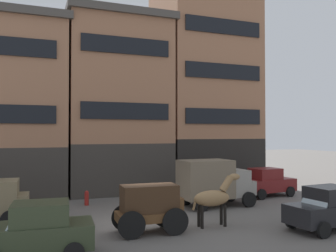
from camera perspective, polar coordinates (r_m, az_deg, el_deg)
The scene contains 10 objects.
ground_plane at distance 16.86m, azimuth -3.83°, elevation -15.30°, with size 120.00×120.00×0.00m, color #605B56.
building_center_left at distance 26.97m, azimuth -8.37°, elevation 3.49°, with size 7.48×7.17×12.52m.
building_center_right at distance 29.64m, azimuth 5.60°, elevation 7.73°, with size 7.72×7.17×17.32m.
cargo_wagon at distance 15.25m, azimuth -2.79°, elevation -12.40°, with size 2.95×1.61×1.98m.
draft_horse at distance 16.35m, azimuth 7.29°, elevation -11.18°, with size 2.35×0.66×2.30m.
delivery_truck_far at distance 20.70m, azimuth 7.37°, elevation -8.64°, with size 4.41×2.27×2.62m.
sedan_dark at distance 24.71m, azimuth 15.38°, elevation -8.58°, with size 3.85×2.17×1.83m.
sedan_light at distance 17.19m, azimuth 24.05°, elevation -11.81°, with size 3.82×2.12×1.83m.
sedan_parked_curb at distance 13.07m, azimuth -20.07°, elevation -15.28°, with size 3.81×2.08×1.83m.
fire_hydrant_curbside at distance 21.49m, azimuth -12.77°, elevation -11.03°, with size 0.24×0.24×0.83m.
Camera 1 is at (-4.73, -15.66, 4.11)m, focal length 38.46 mm.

